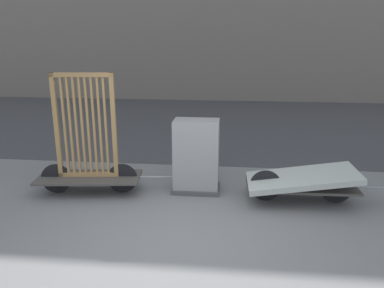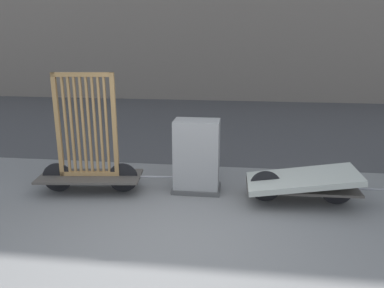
# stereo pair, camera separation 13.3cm
# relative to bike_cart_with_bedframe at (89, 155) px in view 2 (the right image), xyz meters

# --- Properties ---
(ground_plane) EXTENTS (60.00, 60.00, 0.00)m
(ground_plane) POSITION_rel_bike_cart_with_bedframe_xyz_m (1.76, -1.56, -0.66)
(ground_plane) COLOR slate
(road_strip) EXTENTS (56.00, 8.75, 0.01)m
(road_strip) POSITION_rel_bike_cart_with_bedframe_xyz_m (1.76, 5.98, -0.65)
(road_strip) COLOR #424244
(road_strip) RESTS_ON ground_plane
(bike_cart_with_bedframe) EXTENTS (2.45, 0.90, 2.04)m
(bike_cart_with_bedframe) POSITION_rel_bike_cart_with_bedframe_xyz_m (0.00, 0.00, 0.00)
(bike_cart_with_bedframe) COLOR #4C4742
(bike_cart_with_bedframe) RESTS_ON ground_plane
(bike_cart_with_mattress) EXTENTS (2.44, 0.91, 0.57)m
(bike_cart_with_mattress) POSITION_rel_bike_cart_with_bedframe_xyz_m (3.53, -0.00, -0.30)
(bike_cart_with_mattress) COLOR #4C4742
(bike_cart_with_mattress) RESTS_ON ground_plane
(utility_cabinet) EXTENTS (0.82, 0.53, 1.25)m
(utility_cabinet) POSITION_rel_bike_cart_with_bedframe_xyz_m (1.80, 0.28, -0.07)
(utility_cabinet) COLOR #4C4C4C
(utility_cabinet) RESTS_ON ground_plane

